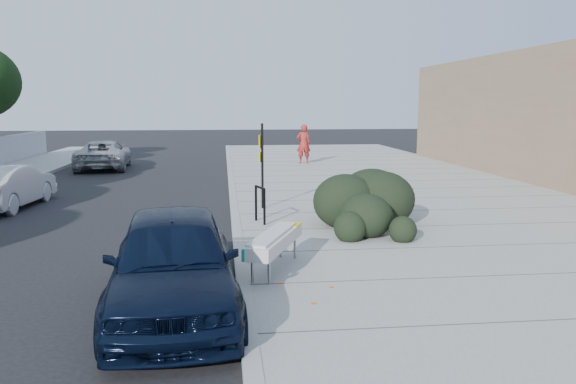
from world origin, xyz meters
name	(u,v)px	position (x,y,z in m)	size (l,w,h in m)	color
ground	(240,260)	(0.00, 0.00, 0.00)	(120.00, 120.00, 0.00)	black
sidewalk_near	(424,206)	(5.60, 5.00, 0.07)	(11.20, 50.00, 0.15)	gray
curb_near	(234,210)	(0.00, 5.00, 0.08)	(0.22, 50.00, 0.17)	#9E9E99
bench	(275,241)	(0.60, -1.19, 0.67)	(1.23, 2.16, 0.65)	gray
bike_rack	(260,201)	(0.60, 2.85, 0.70)	(0.23, 0.60, 0.91)	black
sign_post	(262,160)	(0.79, 4.84, 1.52)	(0.14, 0.26, 2.39)	black
hedge	(371,193)	(3.31, 2.50, 0.91)	(2.01, 4.03, 1.51)	black
sedan_navy	(173,262)	(-1.04, -2.70, 0.77)	(1.83, 4.54, 1.55)	black
wagon_silver	(8,186)	(-6.66, 6.55, 0.65)	(1.38, 3.96, 1.30)	#BBBBC0
suv_silver	(104,155)	(-6.00, 16.95, 0.68)	(2.27, 4.92, 1.37)	#A3A7A9
pedestrian	(304,144)	(3.71, 16.97, 1.12)	(0.71, 0.46, 1.94)	maroon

